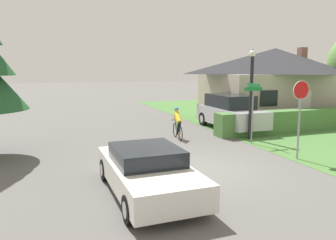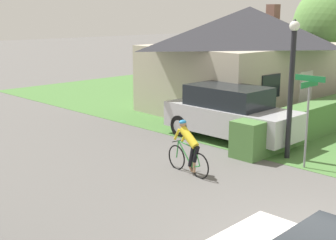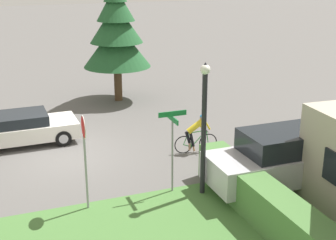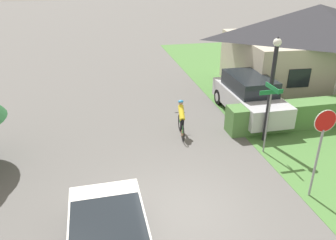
# 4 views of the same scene
# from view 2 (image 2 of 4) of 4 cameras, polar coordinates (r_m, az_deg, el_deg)

# --- Properties ---
(cottage_house) EXTENTS (9.61, 7.06, 4.75)m
(cottage_house) POSITION_cam_2_polar(r_m,az_deg,el_deg) (21.83, 9.74, 7.64)
(cottage_house) COLOR #B2A893
(cottage_house) RESTS_ON ground
(hedge_row) EXTENTS (11.50, 0.90, 1.14)m
(hedge_row) POSITION_cam_2_polar(r_m,az_deg,el_deg) (18.92, 19.26, 0.73)
(hedge_row) COLOR #4C7A3D
(hedge_row) RESTS_ON ground
(cyclist) EXTENTS (0.44, 1.69, 1.49)m
(cyclist) POSITION_cam_2_polar(r_m,az_deg,el_deg) (12.79, 2.49, -3.50)
(cyclist) COLOR black
(cyclist) RESTS_ON ground
(parked_suv_right) EXTENTS (2.00, 4.74, 1.89)m
(parked_suv_right) POSITION_cam_2_polar(r_m,az_deg,el_deg) (16.27, 7.64, 0.78)
(parked_suv_right) COLOR #B7B7BC
(parked_suv_right) RESTS_ON ground
(street_lamp) EXTENTS (0.30, 0.30, 4.17)m
(street_lamp) POSITION_cam_2_polar(r_m,az_deg,el_deg) (14.26, 14.82, 4.87)
(street_lamp) COLOR black
(street_lamp) RESTS_ON ground
(street_name_sign) EXTENTS (0.90, 0.90, 2.65)m
(street_name_sign) POSITION_cam_2_polar(r_m,az_deg,el_deg) (13.55, 16.73, 1.81)
(street_name_sign) COLOR gray
(street_name_sign) RESTS_ON ground
(deciduous_tree_right) EXTENTS (4.35, 4.35, 5.97)m
(deciduous_tree_right) POSITION_cam_2_polar(r_m,az_deg,el_deg) (27.18, 19.59, 10.81)
(deciduous_tree_right) COLOR #4C3823
(deciduous_tree_right) RESTS_ON ground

